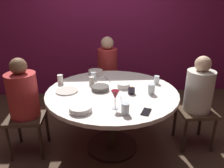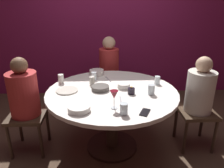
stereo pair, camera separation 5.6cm
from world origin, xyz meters
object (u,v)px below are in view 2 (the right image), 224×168
at_px(dining_table, 112,102).
at_px(candle_holder, 131,91).
at_px(seated_diner_back, 109,66).
at_px(dinner_plate, 67,90).
at_px(cup_by_left_diner, 61,79).
at_px(wine_glass, 114,96).
at_px(bowl_serving_large, 124,86).
at_px(bowl_salad_center, 97,72).
at_px(cell_phone, 145,112).
at_px(cup_by_right_diner, 92,81).
at_px(seated_diner_left, 24,96).
at_px(cup_center_front, 94,76).
at_px(bowl_sauce_side, 100,88).
at_px(bowl_small_white, 79,108).
at_px(seated_diner_right, 200,93).
at_px(cup_beside_wine, 151,90).
at_px(cup_near_candle, 157,80).
at_px(cup_far_edge, 124,109).

bearing_deg(dining_table, candle_holder, -24.26).
distance_m(seated_diner_back, candle_holder, 1.09).
relative_size(dinner_plate, cup_by_left_diner, 2.30).
xyz_separation_m(wine_glass, bowl_serving_large, (0.14, 0.49, -0.10)).
height_order(dinner_plate, bowl_salad_center, bowl_salad_center).
bearing_deg(cell_phone, cup_by_right_diner, -28.88).
relative_size(seated_diner_left, cup_center_front, 11.36).
xyz_separation_m(dinner_plate, cup_by_right_diner, (0.27, 0.17, 0.04)).
height_order(cell_phone, cup_by_right_diner, cup_by_right_diner).
xyz_separation_m(seated_diner_back, bowl_serving_large, (0.14, -0.91, 0.04)).
xyz_separation_m(dining_table, bowl_salad_center, (-0.18, 0.55, 0.17)).
distance_m(wine_glass, dinner_plate, 0.66).
relative_size(bowl_sauce_side, cup_center_front, 1.98).
height_order(bowl_serving_large, bowl_small_white, bowl_serving_large).
distance_m(candle_holder, cup_by_right_diner, 0.51).
relative_size(seated_diner_right, bowl_salad_center, 5.90).
bearing_deg(dinner_plate, cup_center_front, 50.53).
bearing_deg(cup_beside_wine, seated_diner_left, 175.35).
bearing_deg(cup_near_candle, cup_center_front, 166.31).
relative_size(seated_diner_right, cup_by_left_diner, 10.49).
bearing_deg(cup_by_right_diner, bowl_sauce_side, -57.98).
distance_m(seated_diner_right, wine_glass, 1.09).
relative_size(seated_diner_back, bowl_sauce_side, 5.96).
relative_size(wine_glass, cup_by_left_diner, 1.66).
bearing_deg(seated_diner_right, seated_diner_left, 0.00).
xyz_separation_m(bowl_salad_center, cup_near_candle, (0.72, -0.37, 0.01)).
height_order(wine_glass, bowl_sauce_side, wine_glass).
distance_m(bowl_sauce_side, cup_center_front, 0.34).
xyz_separation_m(dinner_plate, cup_beside_wine, (0.90, -0.13, 0.05)).
relative_size(dining_table, candle_holder, 16.76).
bearing_deg(candle_holder, seated_diner_left, 175.55).
bearing_deg(seated_diner_left, bowl_sauce_side, 2.02).
height_order(seated_diner_back, cup_far_edge, seated_diner_back).
relative_size(seated_diner_back, bowl_serving_large, 8.14).
bearing_deg(seated_diner_right, bowl_sauce_side, -1.51).
bearing_deg(bowl_salad_center, cup_far_edge, -76.52).
bearing_deg(cup_beside_wine, bowl_small_white, -155.20).
bearing_deg(bowl_sauce_side, bowl_serving_large, 9.85).
bearing_deg(candle_holder, seated_diner_right, 6.54).
bearing_deg(bowl_salad_center, candle_holder, -59.27).
height_order(bowl_serving_large, bowl_salad_center, bowl_salad_center).
xyz_separation_m(dining_table, wine_glass, (-0.00, -0.41, 0.27)).
bearing_deg(dining_table, cup_beside_wine, -15.22).
bearing_deg(bowl_small_white, cell_phone, -6.08).
bearing_deg(dining_table, dinner_plate, 178.19).
bearing_deg(cup_center_front, cup_beside_wine, -37.63).
height_order(dinner_plate, bowl_small_white, bowl_small_white).
distance_m(seated_diner_left, seated_diner_back, 1.37).
bearing_deg(candle_holder, cup_by_left_diner, 155.78).
bearing_deg(candle_holder, seated_diner_back, 100.57).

